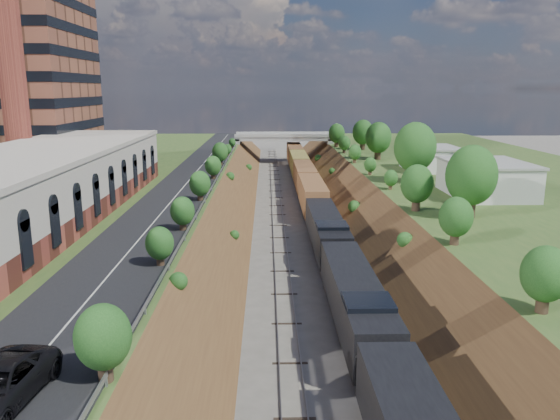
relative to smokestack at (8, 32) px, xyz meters
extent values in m
cube|color=#3A5A25|center=(3.00, 4.00, -22.50)|extent=(44.00, 180.00, 5.00)
cube|color=#3A5A25|center=(69.00, 4.00, -22.50)|extent=(44.00, 180.00, 5.00)
cube|color=brown|center=(25.00, 4.00, -25.00)|extent=(10.00, 180.00, 10.00)
cube|color=brown|center=(47.00, 4.00, -25.00)|extent=(10.00, 180.00, 10.00)
cube|color=gray|center=(33.40, 4.00, -24.91)|extent=(1.58, 180.00, 0.18)
cube|color=gray|center=(38.60, 4.00, -24.91)|extent=(1.58, 180.00, 0.18)
cube|color=black|center=(20.50, 4.00, -19.95)|extent=(8.00, 180.00, 0.10)
cube|color=#99999E|center=(24.60, 4.00, -19.45)|extent=(0.06, 171.00, 0.30)
cube|color=brown|center=(8.00, -18.00, -18.90)|extent=(14.00, 62.00, 2.20)
cube|color=beige|center=(8.00, -18.00, -15.65)|extent=(14.00, 62.00, 4.30)
cube|color=beige|center=(8.00, -18.00, -13.25)|extent=(14.30, 62.30, 0.50)
cube|color=brown|center=(-8.00, 16.00, 2.00)|extent=(22.00, 22.00, 44.00)
cylinder|color=brown|center=(0.00, 0.00, 0.00)|extent=(3.20, 3.20, 40.00)
cube|color=gray|center=(24.50, 66.00, -21.90)|extent=(1.50, 8.00, 6.20)
cube|color=gray|center=(47.50, 66.00, -21.90)|extent=(1.50, 8.00, 6.20)
cube|color=gray|center=(36.00, 66.00, -18.80)|extent=(24.00, 8.00, 1.00)
cube|color=gray|center=(36.00, 62.00, -18.00)|extent=(24.00, 0.30, 0.80)
cube|color=gray|center=(36.00, 70.00, -18.00)|extent=(24.00, 0.30, 0.80)
cube|color=silver|center=(59.50, -4.00, -18.00)|extent=(9.00, 12.00, 4.00)
cube|color=silver|center=(59.00, 18.00, -18.20)|extent=(8.00, 10.00, 3.60)
cylinder|color=#473323|center=(53.00, -16.00, -18.69)|extent=(1.30, 1.30, 2.62)
ellipsoid|color=#1E501C|center=(53.00, -16.00, -15.54)|extent=(5.25, 5.25, 6.30)
cylinder|color=#473323|center=(24.20, -36.00, -19.39)|extent=(0.66, 0.66, 1.22)
ellipsoid|color=#1E501C|center=(24.20, -36.00, -17.92)|extent=(2.45, 2.45, 2.94)
cube|color=black|center=(38.60, -31.99, -22.44)|extent=(3.29, 19.76, 3.31)
cube|color=black|center=(38.60, -11.23, -22.44)|extent=(3.29, 19.76, 3.31)
cube|color=brown|center=(38.60, 34.59, -22.12)|extent=(3.29, 69.88, 3.95)
camera|label=1|loc=(31.92, -71.15, -6.82)|focal=35.00mm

